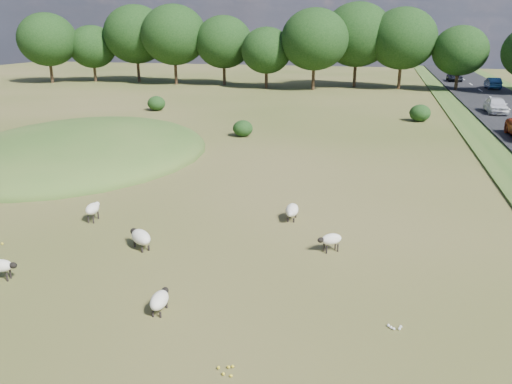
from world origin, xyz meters
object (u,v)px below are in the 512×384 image
sheep_5 (331,239)px  car_2 (461,67)px  car_4 (496,105)px  sheep_0 (292,210)px  sheep_2 (93,209)px  sheep_3 (140,237)px  car_1 (493,83)px  car_3 (455,77)px  sheep_1 (1,266)px  sheep_4 (160,300)px

sheep_5 → car_2: (16.15, 89.59, 0.50)m
car_4 → sheep_5: bearing=-109.2°
sheep_0 → car_4: 35.55m
sheep_2 → sheep_5: size_ratio=1.15×
sheep_5 → car_2: 91.03m
sheep_3 → sheep_5: sheep_3 is taller
sheep_0 → car_1: 57.83m
car_3 → car_4: 31.97m
sheep_1 → sheep_3: bearing=35.7°
car_1 → car_2: car_2 is taller
car_3 → sheep_5: bearing=-100.4°
sheep_3 → sheep_4: size_ratio=1.16×
sheep_0 → car_3: size_ratio=0.28×
sheep_0 → car_3: (14.34, 64.48, 0.41)m
sheep_5 → car_4: car_4 is taller
sheep_2 → sheep_3: 4.00m
sheep_0 → car_1: car_1 is taller
sheep_1 → sheep_4: bearing=-15.2°
sheep_0 → car_2: car_2 is taller
car_4 → car_1: bearing=80.4°
sheep_1 → car_2: car_2 is taller
car_4 → car_2: bearing=86.0°
sheep_3 → car_2: (23.24, 91.06, 0.52)m
car_3 → car_4: car_4 is taller
sheep_2 → car_4: car_4 is taller
sheep_4 → car_3: car_3 is taller
car_2 → sheep_5: bearing=79.8°
sheep_2 → sheep_1: bearing=171.3°
sheep_0 → car_1: (18.14, 54.91, 0.53)m
car_2 → sheep_1: bearing=74.3°
sheep_5 → sheep_4: bearing=17.3°
sheep_3 → sheep_5: bearing=-131.0°
car_3 → car_1: bearing=-68.3°
sheep_1 → car_1: size_ratio=0.23×
sheep_2 → car_1: car_1 is taller
sheep_4 → car_1: 66.56m
sheep_1 → sheep_5: bearing=15.4°
sheep_3 → car_4: car_4 is taller
car_1 → car_2: size_ratio=0.87×
sheep_1 → sheep_3: 4.82m
car_1 → car_3: car_1 is taller
car_1 → car_3: bearing=-68.3°
sheep_0 → sheep_1: bearing=-48.7°
car_4 → car_3: bearing=90.0°
sheep_3 → sheep_1: bearing=82.7°
car_1 → sheep_3: bearing=68.6°
sheep_0 → car_4: (14.34, 32.52, 0.55)m
car_4 → sheep_3: bearing=-117.8°
car_1 → car_4: (-3.80, -22.39, 0.02)m
sheep_5 → car_3: 68.49m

